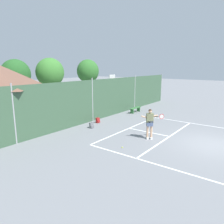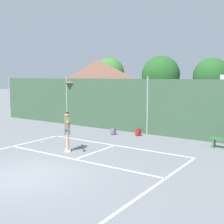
{
  "view_description": "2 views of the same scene",
  "coord_description": "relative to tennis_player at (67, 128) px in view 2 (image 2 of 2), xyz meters",
  "views": [
    {
      "loc": [
        -12.4,
        -2.31,
        4.34
      ],
      "look_at": [
        -0.64,
        6.56,
        1.16
      ],
      "focal_mm": 34.05,
      "sensor_mm": 36.0,
      "label": 1
    },
    {
      "loc": [
        8.01,
        -6.51,
        3.49
      ],
      "look_at": [
        -1.31,
        7.17,
        1.44
      ],
      "focal_mm": 46.93,
      "sensor_mm": 36.0,
      "label": 2
    }
  ],
  "objects": [
    {
      "name": "ground_plane",
      "position": [
        1.17,
        -3.3,
        -1.11
      ],
      "size": [
        120.0,
        120.0,
        0.0
      ],
      "primitive_type": "plane",
      "color": "slate"
    },
    {
      "name": "court_markings",
      "position": [
        1.17,
        -2.65,
        -1.11
      ],
      "size": [
        8.3,
        11.1,
        0.01
      ],
      "color": "white",
      "rests_on": "ground"
    },
    {
      "name": "chainlink_fence",
      "position": [
        1.17,
        5.7,
        0.55
      ],
      "size": [
        26.09,
        0.09,
        3.46
      ],
      "color": "#38563D",
      "rests_on": "ground"
    },
    {
      "name": "clubhouse_building",
      "position": [
        -5.01,
        9.04,
        1.36
      ],
      "size": [
        5.75,
        5.27,
        4.77
      ],
      "color": "beige",
      "rests_on": "ground"
    },
    {
      "name": "treeline_backdrop",
      "position": [
        1.58,
        17.54,
        2.47
      ],
      "size": [
        26.6,
        3.5,
        5.51
      ],
      "color": "brown",
      "rests_on": "ground"
    },
    {
      "name": "tennis_player",
      "position": [
        0.0,
        0.0,
        0.0
      ],
      "size": [
        1.06,
        1.06,
        1.85
      ],
      "color": "silver",
      "rests_on": "ground"
    },
    {
      "name": "tennis_ball",
      "position": [
        -2.22,
        0.49,
        -1.08
      ],
      "size": [
        0.07,
        0.07,
        0.07
      ],
      "primitive_type": "sphere",
      "color": "#CCE033",
      "rests_on": "ground"
    },
    {
      "name": "backpack_grey",
      "position": [
        -0.41,
        4.39,
        -0.92
      ],
      "size": [
        0.31,
        0.29,
        0.46
      ],
      "color": "slate",
      "rests_on": "ground"
    },
    {
      "name": "backpack_red",
      "position": [
        0.96,
        4.98,
        -0.92
      ],
      "size": [
        0.3,
        0.28,
        0.46
      ],
      "color": "maroon",
      "rests_on": "ground"
    }
  ]
}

